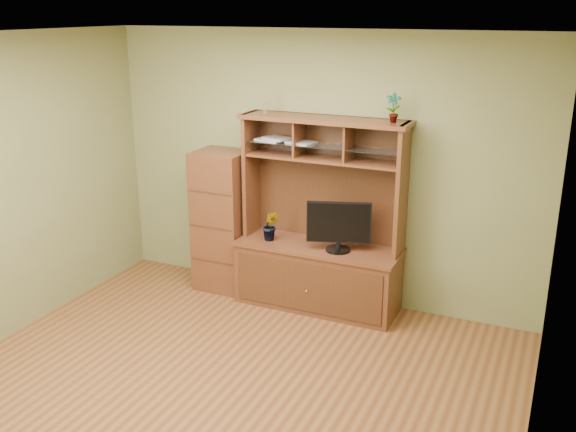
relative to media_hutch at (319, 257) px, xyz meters
The scene contains 8 objects.
room 1.92m from the media_hutch, 94.00° to the right, with size 4.54×4.04×2.74m.
media_hutch is the anchor object (origin of this frame).
monitor 0.46m from the media_hutch, 20.14° to the right, with size 0.60×0.24×0.49m.
orchid_plant 0.57m from the media_hutch, behind, with size 0.17×0.14×0.31m, color #35551D.
top_plant 1.65m from the media_hutch, ahead, with size 0.14×0.09×0.26m, color #3B6C26.
reed_diffuser 1.61m from the media_hutch, behind, with size 0.05×0.05×0.26m.
magazines 1.21m from the media_hutch, 169.89° to the left, with size 0.63×0.26×0.04m.
side_cabinet 1.12m from the media_hutch, behind, with size 0.53×0.48×1.49m.
Camera 1 is at (2.28, -3.81, 2.89)m, focal length 40.00 mm.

